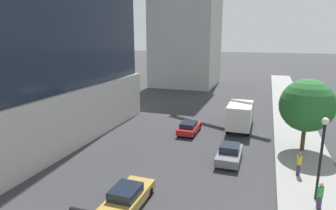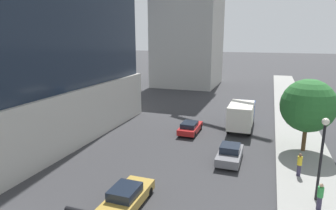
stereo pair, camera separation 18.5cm
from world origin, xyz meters
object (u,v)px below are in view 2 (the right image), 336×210
(street_lamp, at_px, (322,147))
(car_gray, at_px, (230,154))
(box_truck, at_px, (242,114))
(pedestrian_yellow_shirt, at_px, (299,164))
(pedestrian_green_shirt, at_px, (320,196))
(car_red, at_px, (190,127))
(construction_building, at_px, (189,7))
(car_gold, at_px, (127,196))
(street_tree, at_px, (308,106))

(street_lamp, bearing_deg, car_gray, 144.23)
(box_truck, relative_size, pedestrian_yellow_shirt, 3.91)
(car_gray, relative_size, pedestrian_green_shirt, 2.42)
(box_truck, bearing_deg, pedestrian_yellow_shirt, -63.62)
(car_red, height_order, car_gray, car_gray)
(car_red, bearing_deg, pedestrian_green_shirt, -45.89)
(pedestrian_yellow_shirt, relative_size, pedestrian_green_shirt, 1.04)
(pedestrian_green_shirt, bearing_deg, car_red, 134.11)
(car_red, height_order, box_truck, box_truck)
(street_lamp, xyz_separation_m, pedestrian_green_shirt, (0.01, -1.13, -2.68))
(street_lamp, height_order, box_truck, street_lamp)
(street_lamp, distance_m, car_red, 15.26)
(car_gray, xyz_separation_m, pedestrian_green_shirt, (5.96, -5.42, 0.31))
(construction_building, distance_m, car_gold, 49.46)
(construction_building, height_order, car_gold, construction_building)
(street_lamp, height_order, car_gray, street_lamp)
(construction_building, height_order, box_truck, construction_building)
(street_tree, xyz_separation_m, car_gold, (-10.98, -13.06, -3.61))
(car_gray, relative_size, pedestrian_yellow_shirt, 2.33)
(car_gray, height_order, box_truck, box_truck)
(construction_building, xyz_separation_m, street_lamp, (20.00, -41.65, -12.47))
(construction_building, relative_size, car_gray, 8.90)
(pedestrian_yellow_shirt, bearing_deg, box_truck, 116.38)
(car_gold, height_order, box_truck, box_truck)
(construction_building, bearing_deg, car_gold, -78.90)
(street_lamp, bearing_deg, car_gold, -157.88)
(box_truck, bearing_deg, street_lamp, -66.35)
(street_tree, bearing_deg, car_red, 171.80)
(car_gray, height_order, pedestrian_yellow_shirt, pedestrian_yellow_shirt)
(street_lamp, xyz_separation_m, car_red, (-10.96, 10.18, -3.02))
(car_gray, distance_m, box_truck, 9.35)
(car_red, distance_m, pedestrian_yellow_shirt, 12.39)
(car_gray, distance_m, pedestrian_yellow_shirt, 5.31)
(car_gold, distance_m, box_truck, 18.75)
(street_tree, xyz_separation_m, pedestrian_green_shirt, (-0.02, -9.73, -3.30))
(car_gold, height_order, car_gray, car_gray)
(car_gold, relative_size, box_truck, 0.64)
(car_red, xyz_separation_m, box_truck, (5.01, 3.40, 1.07))
(car_gold, xyz_separation_m, box_truck, (5.01, 18.03, 1.05))
(street_tree, bearing_deg, street_lamp, -90.18)
(street_tree, height_order, car_gray, street_tree)
(construction_building, distance_m, street_lamp, 47.86)
(car_gold, relative_size, car_red, 1.07)
(street_tree, bearing_deg, pedestrian_green_shirt, -90.09)
(street_tree, bearing_deg, pedestrian_yellow_shirt, -98.30)
(car_gold, relative_size, pedestrian_green_shirt, 2.60)
(street_lamp, bearing_deg, pedestrian_green_shirt, -89.40)
(box_truck, xyz_separation_m, pedestrian_yellow_shirt, (5.18, -10.44, -0.70))
(street_tree, bearing_deg, car_gray, -144.15)
(pedestrian_green_shirt, bearing_deg, street_lamp, 90.60)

